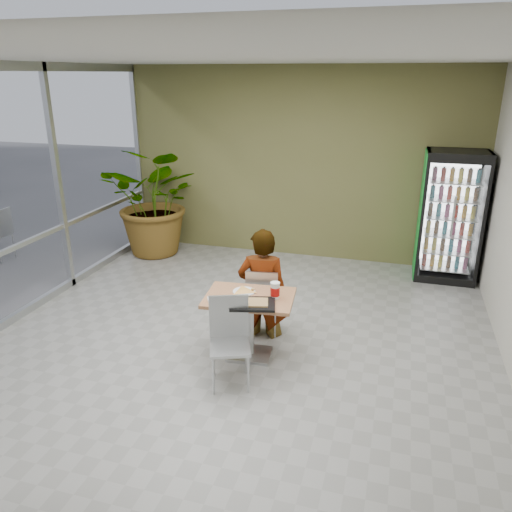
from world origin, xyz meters
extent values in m
plane|color=gray|center=(0.00, 0.00, 0.00)|extent=(7.00, 7.00, 0.00)
cube|color=#B67D4E|center=(0.22, -0.02, 0.73)|extent=(1.03, 0.77, 0.04)
cylinder|color=#ACAFB1|center=(0.22, -0.02, 0.36)|extent=(0.10, 0.10, 0.71)
cube|color=#ACAFB1|center=(0.22, -0.02, 0.02)|extent=(0.52, 0.43, 0.04)
cube|color=#ACAFB1|center=(0.21, 0.60, 0.41)|extent=(0.43, 0.43, 0.03)
cube|color=#ACAFB1|center=(0.23, 0.42, 0.64)|extent=(0.38, 0.08, 0.46)
cylinder|color=#ACAFB1|center=(0.35, 0.78, 0.21)|extent=(0.02, 0.02, 0.41)
cylinder|color=#ACAFB1|center=(0.02, 0.74, 0.21)|extent=(0.02, 0.02, 0.41)
cylinder|color=#ACAFB1|center=(0.39, 0.46, 0.21)|extent=(0.02, 0.02, 0.41)
cylinder|color=#ACAFB1|center=(0.07, 0.41, 0.21)|extent=(0.02, 0.02, 0.41)
cube|color=#ACAFB1|center=(0.18, -0.60, 0.44)|extent=(0.53, 0.53, 0.03)
cube|color=#ACAFB1|center=(0.11, -0.42, 0.68)|extent=(0.39, 0.17, 0.49)
cylinder|color=#ACAFB1|center=(0.08, -0.83, 0.22)|extent=(0.02, 0.02, 0.44)
cylinder|color=#ACAFB1|center=(0.41, -0.70, 0.22)|extent=(0.02, 0.02, 0.44)
cylinder|color=#ACAFB1|center=(-0.04, -0.50, 0.22)|extent=(0.02, 0.02, 0.44)
cylinder|color=#ACAFB1|center=(0.28, -0.37, 0.22)|extent=(0.02, 0.02, 0.44)
imported|color=black|center=(0.21, 0.55, 0.53)|extent=(0.66, 0.48, 1.66)
cylinder|color=white|center=(0.13, 0.07, 0.76)|extent=(0.25, 0.25, 0.01)
cylinder|color=white|center=(0.50, 0.01, 0.84)|extent=(0.10, 0.10, 0.17)
cylinder|color=#B50E0B|center=(0.50, 0.01, 0.83)|extent=(0.10, 0.10, 0.10)
cylinder|color=white|center=(0.50, 0.01, 0.93)|extent=(0.11, 0.11, 0.01)
cube|color=white|center=(-0.10, -0.23, 0.76)|extent=(0.21, 0.21, 0.02)
cube|color=black|center=(0.32, -0.23, 0.76)|extent=(0.54, 0.45, 0.03)
cube|color=black|center=(2.48, 3.10, 1.00)|extent=(0.90, 0.70, 1.99)
cube|color=green|center=(2.03, 3.10, 1.00)|extent=(0.02, 0.68, 1.95)
cube|color=silver|center=(2.48, 2.76, 1.02)|extent=(0.72, 0.02, 1.60)
imported|color=#255E27|center=(-2.35, 2.87, 0.96)|extent=(1.79, 1.56, 1.92)
camera|label=1|loc=(1.69, -4.79, 3.06)|focal=35.00mm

